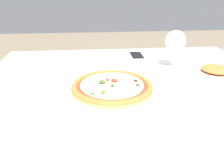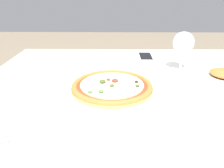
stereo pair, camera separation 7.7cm
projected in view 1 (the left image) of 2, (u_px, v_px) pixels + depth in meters
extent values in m
cube|color=brown|center=(136.00, 96.00, 0.80)|extent=(1.13, 1.05, 0.04)
cube|color=white|center=(136.00, 91.00, 0.79)|extent=(1.23, 1.15, 0.01)
cylinder|color=brown|center=(36.00, 118.00, 1.32)|extent=(0.06, 0.06, 0.68)
cylinder|color=brown|center=(196.00, 110.00, 1.41)|extent=(0.06, 0.06, 0.68)
cylinder|color=white|center=(112.00, 90.00, 0.78)|extent=(0.30, 0.30, 0.01)
cylinder|color=tan|center=(112.00, 88.00, 0.77)|extent=(0.29, 0.29, 0.01)
torus|color=#A3662D|center=(112.00, 86.00, 0.77)|extent=(0.29, 0.29, 0.02)
cylinder|color=#BC381E|center=(112.00, 86.00, 0.77)|extent=(0.24, 0.24, 0.00)
cylinder|color=beige|center=(112.00, 85.00, 0.77)|extent=(0.22, 0.22, 0.00)
ellipsoid|color=#425123|center=(138.00, 84.00, 0.76)|extent=(0.02, 0.02, 0.01)
ellipsoid|color=#2D2319|center=(135.00, 81.00, 0.79)|extent=(0.01, 0.01, 0.01)
ellipsoid|color=#4C7A33|center=(92.00, 93.00, 0.69)|extent=(0.02, 0.02, 0.01)
ellipsoid|color=#4C7A33|center=(103.00, 92.00, 0.70)|extent=(0.02, 0.02, 0.01)
ellipsoid|color=#A83323|center=(107.00, 80.00, 0.80)|extent=(0.01, 0.01, 0.01)
ellipsoid|color=#A83323|center=(114.00, 80.00, 0.78)|extent=(0.02, 0.02, 0.01)
ellipsoid|color=#425123|center=(102.00, 82.00, 0.77)|extent=(0.02, 0.02, 0.01)
ellipsoid|color=#425123|center=(113.00, 85.00, 0.75)|extent=(0.02, 0.02, 0.01)
cube|color=silver|center=(13.00, 156.00, 0.48)|extent=(0.02, 0.01, 0.00)
cube|color=silver|center=(11.00, 147.00, 0.50)|extent=(0.01, 0.05, 0.00)
cube|color=silver|center=(15.00, 147.00, 0.51)|extent=(0.01, 0.05, 0.00)
cube|color=silver|center=(18.00, 147.00, 0.51)|extent=(0.01, 0.05, 0.00)
cube|color=silver|center=(22.00, 146.00, 0.51)|extent=(0.01, 0.05, 0.00)
cylinder|color=silver|center=(172.00, 68.00, 1.01)|extent=(0.07, 0.07, 0.00)
cylinder|color=silver|center=(173.00, 58.00, 0.99)|extent=(0.01, 0.01, 0.08)
sphere|color=silver|center=(175.00, 41.00, 0.96)|extent=(0.09, 0.09, 0.09)
cube|color=white|center=(137.00, 56.00, 1.17)|extent=(0.07, 0.15, 0.01)
cube|color=black|center=(137.00, 55.00, 1.16)|extent=(0.06, 0.13, 0.00)
cylinder|color=white|center=(215.00, 73.00, 0.93)|extent=(0.21, 0.21, 0.01)
ellipsoid|color=#BC662D|center=(216.00, 69.00, 0.93)|extent=(0.12, 0.12, 0.03)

